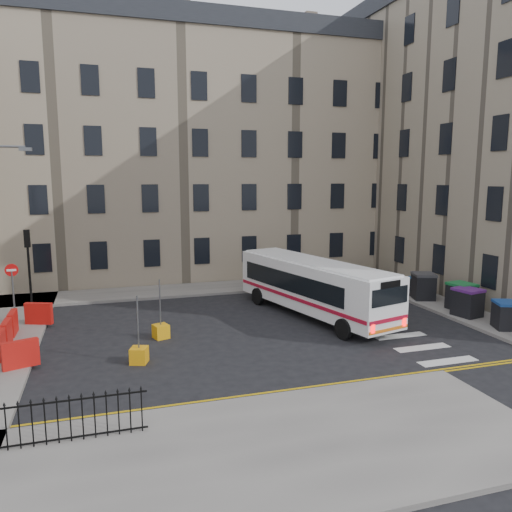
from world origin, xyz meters
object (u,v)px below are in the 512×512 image
wheelie_bin_d (423,286)px  bollard_yellow (161,331)px  bus (313,285)px  wheelie_bin_c (461,296)px  wheelie_bin_e (420,287)px  wheelie_bin_b (467,302)px  wheelie_bin_a (506,315)px  bollard_chevron (139,355)px

wheelie_bin_d → bollard_yellow: wheelie_bin_d is taller
bus → bollard_yellow: 7.90m
wheelie_bin_c → wheelie_bin_e: size_ratio=1.23×
wheelie_bin_d → wheelie_bin_e: wheelie_bin_d is taller
wheelie_bin_b → wheelie_bin_e: 4.11m
wheelie_bin_a → bollard_yellow: (-14.95, 3.66, -0.48)m
wheelie_bin_e → bollard_chevron: (-16.02, -5.39, -0.42)m
wheelie_bin_d → bollard_yellow: (-14.79, -2.20, -0.58)m
wheelie_bin_a → wheelie_bin_e: size_ratio=1.24×
wheelie_bin_a → bollard_chevron: wheelie_bin_a is taller
wheelie_bin_c → wheelie_bin_d: (-0.46, 2.55, 0.03)m
wheelie_bin_c → wheelie_bin_e: (-0.34, 3.03, -0.13)m
wheelie_bin_e → wheelie_bin_d: bearing=-109.5°
wheelie_bin_a → wheelie_bin_e: (-0.04, 6.34, -0.05)m
bus → bollard_chevron: (-8.81, -3.97, -1.29)m
bollard_chevron → bus: bearing=24.3°
bollard_yellow → bollard_chevron: size_ratio=1.00×
wheelie_bin_e → bollard_chevron: size_ratio=1.89×
wheelie_bin_b → wheelie_bin_a: bearing=-96.2°
bus → wheelie_bin_e: bearing=-3.4°
bus → wheelie_bin_a: size_ratio=7.34×
bus → wheelie_bin_d: bus is taller
wheelie_bin_d → wheelie_bin_e: 0.52m
wheelie_bin_d → wheelie_bin_e: (0.12, 0.48, -0.16)m
bus → wheelie_bin_c: 7.76m
wheelie_bin_b → bollard_yellow: wheelie_bin_b is taller
bus → wheelie_bin_b: (7.03, -2.69, -0.75)m
wheelie_bin_d → bus: bearing=-153.4°
wheelie_bin_c → wheelie_bin_a: bearing=-103.2°
wheelie_bin_e → wheelie_bin_a: bearing=-95.3°
bus → wheelie_bin_e: bus is taller
wheelie_bin_a → wheelie_bin_b: (-0.22, 2.23, 0.07)m
bus → wheelie_bin_b: size_ratio=7.18×
wheelie_bin_b → bollard_yellow: bearing=162.5°
wheelie_bin_d → wheelie_bin_e: bearing=95.3°
wheelie_bin_c → wheelie_bin_d: wheelie_bin_d is taller
wheelie_bin_a → wheelie_bin_d: 5.86m
bollard_chevron → wheelie_bin_c: bearing=8.2°
wheelie_bin_a → wheelie_bin_e: wheelie_bin_a is taller
wheelie_bin_b → wheelie_bin_d: (0.07, 3.63, 0.04)m
wheelie_bin_d → bollard_chevron: 16.66m
wheelie_bin_d → wheelie_bin_e: size_ratio=1.42×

